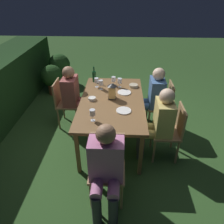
{
  "coord_description": "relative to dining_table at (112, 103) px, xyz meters",
  "views": [
    {
      "loc": [
        -2.94,
        -0.15,
        2.35
      ],
      "look_at": [
        0.0,
        0.0,
        0.53
      ],
      "focal_mm": 33.82,
      "sensor_mm": 36.0,
      "label": 1
    }
  ],
  "objects": [
    {
      "name": "potted_plant_corner",
      "position": [
        2.36,
        1.51,
        -0.24
      ],
      "size": [
        0.55,
        0.55,
        0.77
      ],
      "color": "brown",
      "rests_on": "ground"
    },
    {
      "name": "wine_glass_e",
      "position": [
        0.38,
        0.21,
        0.17
      ],
      "size": [
        0.08,
        0.08,
        0.17
      ],
      "color": "silver",
      "rests_on": "dining_table"
    },
    {
      "name": "person_in_blue",
      "position": [
        0.4,
        -0.7,
        -0.06
      ],
      "size": [
        0.38,
        0.47,
        1.15
      ],
      "color": "#426699",
      "rests_on": "ground"
    },
    {
      "name": "person_in_rust",
      "position": [
        0.4,
        0.7,
        -0.06
      ],
      "size": [
        0.38,
        0.47,
        1.15
      ],
      "color": "#9E4C47",
      "rests_on": "ground"
    },
    {
      "name": "person_in_pink",
      "position": [
        -1.33,
        0.0,
        -0.06
      ],
      "size": [
        0.48,
        0.38,
        1.15
      ],
      "color": "#C675A3",
      "rests_on": "ground"
    },
    {
      "name": "bowl_bread",
      "position": [
        -0.02,
        0.32,
        0.08
      ],
      "size": [
        0.12,
        0.12,
        0.04
      ],
      "color": "silver",
      "rests_on": "dining_table"
    },
    {
      "name": "plate_b",
      "position": [
        0.26,
        -0.2,
        0.06
      ],
      "size": [
        0.23,
        0.23,
        0.01
      ],
      "primitive_type": "cylinder",
      "color": "white",
      "rests_on": "dining_table"
    },
    {
      "name": "dining_table",
      "position": [
        0.0,
        0.0,
        0.0
      ],
      "size": [
        1.76,
        1.0,
        0.75
      ],
      "color": "brown",
      "rests_on": "ground"
    },
    {
      "name": "wine_glass_c",
      "position": [
        0.48,
        -0.11,
        0.17
      ],
      "size": [
        0.08,
        0.08,
        0.17
      ],
      "color": "silver",
      "rests_on": "dining_table"
    },
    {
      "name": "ground_plane",
      "position": [
        0.0,
        0.0,
        -0.7
      ],
      "size": [
        16.0,
        16.0,
        0.0
      ],
      "primitive_type": "plane",
      "color": "#2D5123"
    },
    {
      "name": "potted_plant_by_hedge",
      "position": [
        1.64,
        1.5,
        -0.27
      ],
      "size": [
        0.51,
        0.51,
        0.72
      ],
      "color": "brown",
      "rests_on": "ground"
    },
    {
      "name": "chair_side_right_b",
      "position": [
        0.4,
        0.89,
        -0.21
      ],
      "size": [
        0.42,
        0.4,
        0.87
      ],
      "color": "#9E7A51",
      "rests_on": "ground"
    },
    {
      "name": "green_bottle_on_table",
      "position": [
        0.71,
        0.37,
        0.16
      ],
      "size": [
        0.07,
        0.07,
        0.29
      ],
      "color": "#144723",
      "rests_on": "dining_table"
    },
    {
      "name": "wine_glass_d",
      "position": [
        0.47,
        0.3,
        0.17
      ],
      "size": [
        0.08,
        0.08,
        0.17
      ],
      "color": "silver",
      "rests_on": "dining_table"
    },
    {
      "name": "plate_a",
      "position": [
        -0.33,
        -0.19,
        0.06
      ],
      "size": [
        0.22,
        0.22,
        0.01
      ],
      "primitive_type": "cylinder",
      "color": "white",
      "rests_on": "dining_table"
    },
    {
      "name": "chair_head_near",
      "position": [
        -1.13,
        0.0,
        -0.21
      ],
      "size": [
        0.4,
        0.42,
        0.87
      ],
      "color": "#9E7A51",
      "rests_on": "ground"
    },
    {
      "name": "wine_glass_b",
      "position": [
        -0.59,
        0.23,
        0.17
      ],
      "size": [
        0.08,
        0.08,
        0.17
      ],
      "color": "silver",
      "rests_on": "dining_table"
    },
    {
      "name": "wine_glass_a",
      "position": [
        0.55,
        0.0,
        0.17
      ],
      "size": [
        0.08,
        0.08,
        0.17
      ],
      "color": "silver",
      "rests_on": "dining_table"
    },
    {
      "name": "bowl_olives",
      "position": [
        0.51,
        -0.36,
        0.08
      ],
      "size": [
        0.16,
        0.16,
        0.05
      ],
      "color": "#BCAD8E",
      "rests_on": "dining_table"
    },
    {
      "name": "lantern_centerpiece",
      "position": [
        0.05,
        0.0,
        0.2
      ],
      "size": [
        0.15,
        0.15,
        0.27
      ],
      "color": "black",
      "rests_on": "dining_table"
    },
    {
      "name": "chair_side_left_a",
      "position": [
        -0.4,
        -0.89,
        -0.21
      ],
      "size": [
        0.42,
        0.4,
        0.87
      ],
      "color": "#9E7A51",
      "rests_on": "ground"
    },
    {
      "name": "person_in_mustard",
      "position": [
        -0.4,
        -0.7,
        -0.06
      ],
      "size": [
        0.38,
        0.47,
        1.15
      ],
      "color": "tan",
      "rests_on": "ground"
    },
    {
      "name": "chair_side_left_b",
      "position": [
        0.4,
        -0.89,
        -0.21
      ],
      "size": [
        0.42,
        0.4,
        0.87
      ],
      "color": "#9E7A51",
      "rests_on": "ground"
    }
  ]
}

